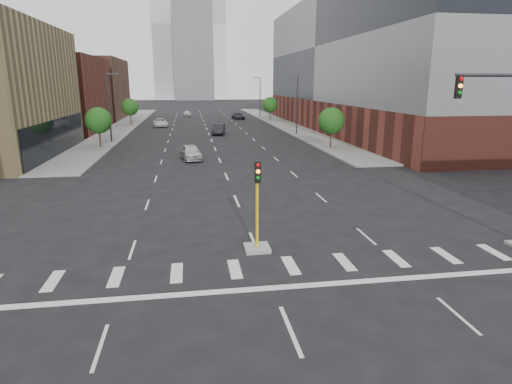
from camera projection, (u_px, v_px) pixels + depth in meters
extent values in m
plane|color=black|center=(307.00, 369.00, 12.13)|extent=(400.00, 400.00, 0.00)
cube|color=gray|center=(125.00, 125.00, 80.70)|extent=(5.00, 92.00, 0.15)
cube|color=gray|center=(280.00, 123.00, 85.17)|extent=(5.00, 92.00, 0.15)
cube|color=brown|center=(36.00, 95.00, 69.72)|extent=(20.00, 22.00, 12.00)
cube|color=brown|center=(76.00, 89.00, 94.48)|extent=(20.00, 24.00, 13.00)
cube|color=brown|center=(380.00, 115.00, 73.32)|extent=(24.00, 70.00, 5.00)
cube|color=slate|center=(385.00, 48.00, 70.59)|extent=(24.00, 70.00, 17.00)
cube|color=#B2B7BC|center=(175.00, 26.00, 212.82)|extent=(22.00, 22.00, 70.00)
cube|color=#B2B7BC|center=(208.00, 27.00, 252.54)|extent=(20.00, 20.00, 80.00)
cube|color=slate|center=(193.00, 51.00, 198.09)|extent=(18.00, 18.00, 44.00)
cube|color=#999993|center=(257.00, 248.00, 20.71)|extent=(1.20, 1.20, 0.20)
cylinder|color=gold|center=(257.00, 215.00, 20.29)|extent=(0.14, 0.14, 3.20)
cube|color=black|center=(258.00, 172.00, 19.60)|extent=(0.28, 0.18, 1.00)
sphere|color=red|center=(258.00, 165.00, 19.42)|extent=(0.18, 0.18, 0.18)
sphere|color=orange|center=(258.00, 172.00, 19.49)|extent=(0.18, 0.18, 0.18)
sphere|color=#0C7F19|center=(258.00, 178.00, 19.57)|extent=(0.18, 0.18, 0.18)
cylinder|color=#2D2D30|center=(508.00, 75.00, 18.90)|extent=(5.00, 0.16, 0.16)
cube|color=black|center=(459.00, 87.00, 18.69)|extent=(0.28, 0.18, 1.00)
sphere|color=red|center=(461.00, 79.00, 18.48)|extent=(0.18, 0.18, 0.18)
sphere|color=orange|center=(461.00, 86.00, 18.56)|extent=(0.18, 0.18, 0.18)
sphere|color=#0C7F19|center=(460.00, 93.00, 18.63)|extent=(0.18, 0.18, 0.18)
cylinder|color=#2D2D30|center=(297.00, 105.00, 65.66)|extent=(0.20, 0.20, 9.00)
cube|color=#2D2D30|center=(293.00, 75.00, 64.42)|extent=(1.40, 0.22, 0.15)
cylinder|color=#2D2D30|center=(260.00, 98.00, 99.16)|extent=(0.20, 0.20, 9.00)
cube|color=#2D2D30|center=(257.00, 78.00, 97.92)|extent=(1.40, 0.22, 0.15)
cylinder|color=#2D2D30|center=(109.00, 109.00, 56.86)|extent=(0.20, 0.20, 9.00)
cube|color=#2D2D30|center=(112.00, 74.00, 55.86)|extent=(1.40, 0.22, 0.15)
cylinder|color=#382619|center=(100.00, 140.00, 52.86)|extent=(0.20, 0.20, 1.75)
sphere|color=#244E14|center=(98.00, 120.00, 52.27)|extent=(3.20, 3.20, 3.20)
cylinder|color=#382619|center=(131.00, 120.00, 81.57)|extent=(0.20, 0.20, 1.75)
sphere|color=#244E14|center=(130.00, 107.00, 80.98)|extent=(3.20, 3.20, 3.20)
cylinder|color=#382619|center=(331.00, 140.00, 52.24)|extent=(0.20, 0.20, 1.75)
sphere|color=#244E14|center=(331.00, 121.00, 51.65)|extent=(3.20, 3.20, 3.20)
cylinder|color=#382619|center=(270.00, 116.00, 90.53)|extent=(0.20, 0.20, 1.75)
sphere|color=#244E14|center=(270.00, 105.00, 89.94)|extent=(3.20, 3.20, 3.20)
imported|color=silver|center=(191.00, 152.00, 44.86)|extent=(2.63, 4.90, 1.59)
imported|color=black|center=(219.00, 129.00, 66.84)|extent=(2.47, 5.22, 1.65)
imported|color=silver|center=(160.00, 123.00, 78.63)|extent=(3.18, 5.66, 1.49)
imported|color=black|center=(238.00, 116.00, 94.52)|extent=(2.69, 5.40, 1.51)
imported|color=silver|center=(187.00, 114.00, 102.40)|extent=(1.89, 4.16, 1.39)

